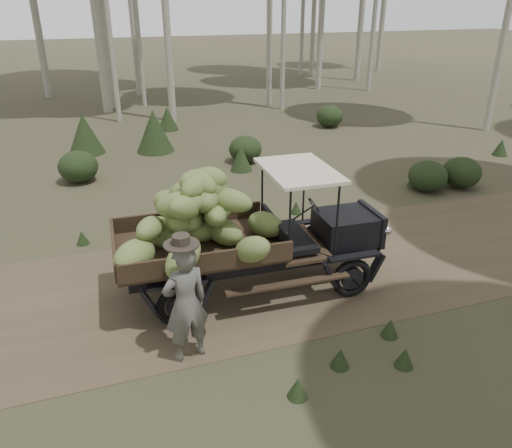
# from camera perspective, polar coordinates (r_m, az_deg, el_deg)

# --- Properties ---
(ground) EXTENTS (120.00, 120.00, 0.00)m
(ground) POSITION_cam_1_polar(r_m,az_deg,el_deg) (9.14, -0.31, -6.21)
(ground) COLOR #473D2B
(ground) RESTS_ON ground
(dirt_track) EXTENTS (70.00, 4.00, 0.01)m
(dirt_track) POSITION_cam_1_polar(r_m,az_deg,el_deg) (9.14, -0.31, -6.19)
(dirt_track) COLOR brown
(dirt_track) RESTS_ON ground
(banana_truck) EXTENTS (4.82, 2.27, 2.34)m
(banana_truck) POSITION_cam_1_polar(r_m,az_deg,el_deg) (8.09, -4.11, 0.36)
(banana_truck) COLOR black
(banana_truck) RESTS_ON ground
(farmer) EXTENTS (0.72, 0.56, 1.92)m
(farmer) POSITION_cam_1_polar(r_m,az_deg,el_deg) (6.89, -8.06, -8.87)
(farmer) COLOR #575650
(farmer) RESTS_ON ground
(undergrowth) EXTENTS (20.81, 23.70, 1.37)m
(undergrowth) POSITION_cam_1_polar(r_m,az_deg,el_deg) (8.09, 10.05, -6.95)
(undergrowth) COLOR #233319
(undergrowth) RESTS_ON ground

